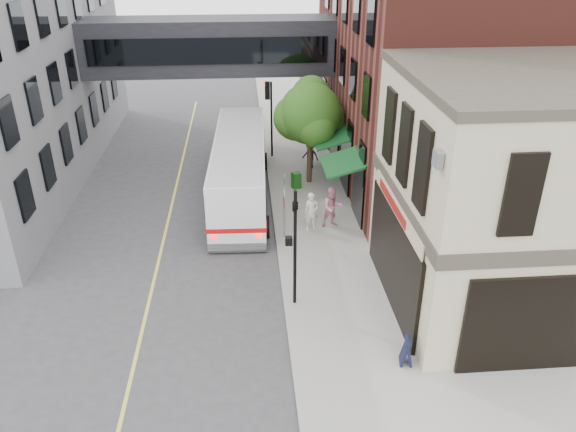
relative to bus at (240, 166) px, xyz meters
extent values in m
plane|color=#38383A|center=(1.51, -11.54, -1.73)|extent=(120.00, 120.00, 0.00)
cube|color=gray|center=(3.51, 2.46, -1.66)|extent=(4.00, 60.00, 0.15)
cube|color=#BBB38F|center=(10.51, -9.54, 2.34)|extent=(10.00, 8.00, 8.15)
cube|color=#38332B|center=(10.51, -9.54, 2.42)|extent=(10.12, 8.12, 0.50)
cube|color=#38332B|center=(10.51, -9.54, 6.57)|extent=(10.12, 8.12, 0.30)
cube|color=black|center=(5.45, -9.54, 0.12)|extent=(0.14, 6.40, 3.40)
cube|color=black|center=(5.41, -9.54, 0.12)|extent=(0.04, 5.90, 3.00)
cube|color=maroon|center=(5.39, -8.94, 2.07)|extent=(0.03, 3.60, 0.32)
cube|color=#4E1F18|center=(11.51, 3.46, 5.27)|extent=(12.00, 18.00, 14.00)
cube|color=#0D3B1B|center=(4.65, 2.21, 1.27)|extent=(1.80, 13.00, 0.40)
cube|color=black|center=(-1.49, 6.46, 4.77)|extent=(14.00, 3.00, 3.00)
cube|color=black|center=(-1.49, 4.91, 4.77)|extent=(13.00, 0.08, 1.40)
cube|color=black|center=(-1.49, 8.01, 4.77)|extent=(13.00, 0.08, 1.40)
cylinder|color=black|center=(1.91, -9.54, 0.67)|extent=(0.12, 0.12, 4.50)
cube|color=black|center=(1.69, -9.54, 1.02)|extent=(0.25, 0.22, 0.30)
imported|color=black|center=(1.91, -9.54, 2.52)|extent=(0.20, 0.16, 1.00)
cylinder|color=black|center=(1.91, 5.46, 0.67)|extent=(0.12, 0.12, 4.50)
cube|color=black|center=(1.69, 5.46, 1.02)|extent=(0.25, 0.22, 0.30)
cube|color=black|center=(1.69, 5.46, 2.42)|extent=(0.28, 0.28, 1.00)
sphere|color=#FF0C05|center=(1.53, 5.46, 2.77)|extent=(0.18, 0.18, 0.18)
cylinder|color=gray|center=(1.91, -4.54, -0.08)|extent=(0.08, 0.08, 3.00)
cube|color=white|center=(1.89, -4.54, 0.62)|extent=(0.03, 0.75, 0.22)
cube|color=#0C591E|center=(1.89, -4.54, 1.17)|extent=(0.03, 0.70, 0.18)
cube|color=#B20C0C|center=(1.89, -4.54, 0.12)|extent=(0.03, 0.30, 0.40)
cylinder|color=#382619|center=(3.71, 1.46, -0.18)|extent=(0.28, 0.28, 2.80)
sphere|color=#1C4A13|center=(3.71, 1.46, 2.22)|extent=(3.20, 3.20, 3.20)
sphere|color=#1C4A13|center=(4.51, 1.96, 1.82)|extent=(2.20, 2.20, 2.20)
sphere|color=#1C4A13|center=(3.01, 1.76, 1.92)|extent=(2.40, 2.40, 2.40)
sphere|color=#1C4A13|center=(3.81, 2.06, 3.02)|extent=(2.00, 2.00, 2.00)
cube|color=#D8CC4C|center=(-3.49, -1.54, -1.73)|extent=(0.12, 40.00, 0.01)
cube|color=white|center=(0.00, 0.00, -0.09)|extent=(2.89, 11.54, 2.89)
cube|color=black|center=(0.00, 0.00, 0.41)|extent=(2.94, 11.34, 1.05)
cube|color=#B20C0C|center=(0.00, 0.00, -0.59)|extent=(2.95, 11.56, 0.22)
cylinder|color=black|center=(-1.39, -4.14, -1.23)|extent=(0.33, 1.01, 1.00)
cylinder|color=black|center=(1.10, -4.23, -1.23)|extent=(0.33, 1.01, 1.00)
cylinder|color=black|center=(-1.11, 3.83, -1.23)|extent=(0.33, 1.01, 1.00)
cylinder|color=black|center=(1.38, 3.74, -1.23)|extent=(0.33, 1.01, 1.00)
imported|color=silver|center=(3.17, -4.02, -0.68)|extent=(0.73, 0.55, 1.81)
imported|color=pink|center=(4.16, -3.73, -0.61)|extent=(1.03, 0.85, 1.93)
imported|color=black|center=(4.00, 3.42, -0.82)|extent=(1.13, 0.98, 1.52)
cube|color=#155313|center=(2.92, 0.65, -1.15)|extent=(0.54, 0.52, 0.87)
cube|color=black|center=(5.11, -13.04, -1.12)|extent=(0.42, 0.57, 0.92)
camera|label=1|loc=(0.29, -26.39, 10.64)|focal=35.00mm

